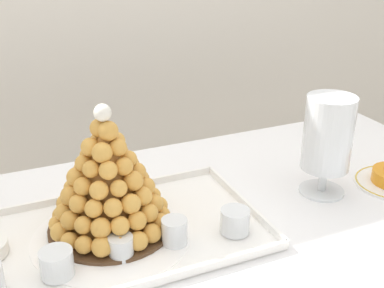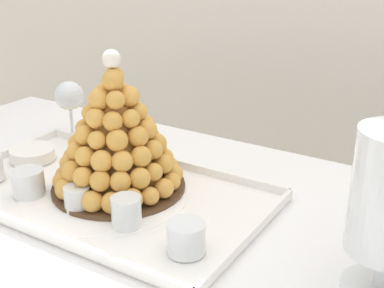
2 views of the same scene
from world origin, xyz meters
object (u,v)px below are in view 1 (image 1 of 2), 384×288
dessert_cup_mid_right (174,232)px  macaron_goblet (328,136)px  dessert_cup_right (235,222)px  serving_tray (111,237)px  dessert_cup_centre (121,248)px  croquembouche (108,183)px  dessert_cup_mid_left (57,264)px

dessert_cup_mid_right → macaron_goblet: 0.45m
dessert_cup_right → macaron_goblet: (0.29, 0.08, 0.12)m
serving_tray → dessert_cup_right: size_ratio=10.24×
dessert_cup_centre → dessert_cup_mid_right: bearing=1.2°
croquembouche → dessert_cup_mid_left: (-0.13, -0.12, -0.09)m
croquembouche → macaron_goblet: croquembouche is taller
croquembouche → dessert_cup_mid_right: (0.11, -0.11, -0.09)m
serving_tray → dessert_cup_centre: size_ratio=13.00×
serving_tray → dessert_cup_mid_right: 0.14m
serving_tray → dessert_cup_centre: (0.00, -0.08, 0.02)m
dessert_cup_right → dessert_cup_mid_left: bearing=179.0°
dessert_cup_centre → dessert_cup_right: (0.25, -0.01, 0.00)m
dessert_cup_right → macaron_goblet: size_ratio=0.25×
serving_tray → dessert_cup_right: (0.25, -0.09, 0.03)m
dessert_cup_centre → macaron_goblet: (0.54, 0.07, 0.12)m
dessert_cup_mid_right → croquembouche: bearing=134.6°
dessert_cup_mid_left → dessert_cup_mid_right: dessert_cup_mid_right is taller
serving_tray → dessert_cup_mid_left: size_ratio=10.24×
dessert_cup_mid_left → dessert_cup_right: size_ratio=1.00×
dessert_cup_centre → dessert_cup_mid_right: size_ratio=0.90×
dessert_cup_right → dessert_cup_centre: bearing=177.3°
dessert_cup_mid_right → dessert_cup_mid_left: bearing=-178.2°
dessert_cup_mid_right → macaron_goblet: bearing=8.6°
croquembouche → macaron_goblet: (0.53, -0.04, 0.04)m
serving_tray → dessert_cup_mid_right: dessert_cup_mid_right is taller
dessert_cup_centre → dessert_cup_mid_right: dessert_cup_mid_right is taller
croquembouche → dessert_cup_mid_left: size_ratio=4.49×
macaron_goblet → serving_tray: bearing=178.7°
dessert_cup_centre → macaron_goblet: macaron_goblet is taller
serving_tray → dessert_cup_right: 0.27m
croquembouche → dessert_cup_mid_left: bearing=-139.4°
dessert_cup_mid_left → macaron_goblet: 0.68m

